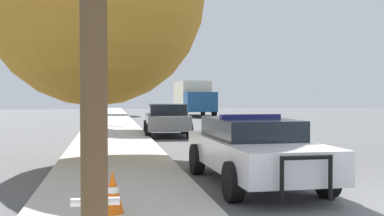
# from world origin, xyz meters

# --- Properties ---
(sidewalk_left) EXTENTS (3.00, 110.00, 0.13)m
(sidewalk_left) POSITION_xyz_m (-5.10, 0.00, 0.07)
(sidewalk_left) COLOR #BCB7AD
(sidewalk_left) RESTS_ON ground_plane
(police_car) EXTENTS (2.11, 5.00, 1.45)m
(police_car) POSITION_xyz_m (-2.32, 2.32, 0.74)
(police_car) COLOR white
(police_car) RESTS_ON ground_plane
(fire_hydrant) EXTENTS (0.60, 0.26, 0.86)m
(fire_hydrant) POSITION_xyz_m (-5.46, -1.30, 0.59)
(fire_hydrant) COLOR white
(fire_hydrant) RESTS_ON sidewalk_left
(traffic_light) EXTENTS (3.62, 0.35, 5.08)m
(traffic_light) POSITION_xyz_m (-4.59, 22.21, 3.72)
(traffic_light) COLOR #424247
(traffic_light) RESTS_ON sidewalk_left
(car_background_midblock) EXTENTS (2.18, 4.10, 1.44)m
(car_background_midblock) POSITION_xyz_m (-2.68, 14.17, 0.75)
(car_background_midblock) COLOR slate
(car_background_midblock) RESTS_ON ground_plane
(box_truck) EXTENTS (2.80, 7.23, 3.02)m
(box_truck) POSITION_xyz_m (2.07, 33.93, 1.62)
(box_truck) COLOR navy
(box_truck) RESTS_ON ground_plane
(tree_sidewalk_far) EXTENTS (4.11, 4.11, 6.01)m
(tree_sidewalk_far) POSITION_xyz_m (-5.84, 37.07, 4.07)
(tree_sidewalk_far) COLOR #4C3823
(tree_sidewalk_far) RESTS_ON sidewalk_left
(tree_sidewalk_mid) EXTENTS (4.07, 4.07, 7.19)m
(tree_sidewalk_mid) POSITION_xyz_m (-5.75, 18.29, 5.26)
(tree_sidewalk_mid) COLOR brown
(tree_sidewalk_mid) RESTS_ON sidewalk_left
(traffic_cone) EXTENTS (0.34, 0.34, 0.63)m
(traffic_cone) POSITION_xyz_m (-5.24, -0.21, 0.45)
(traffic_cone) COLOR orange
(traffic_cone) RESTS_ON sidewalk_left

